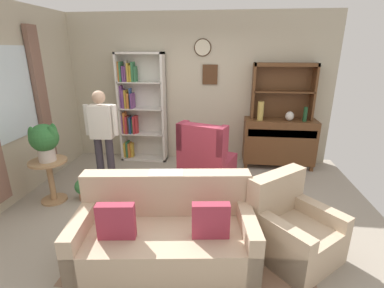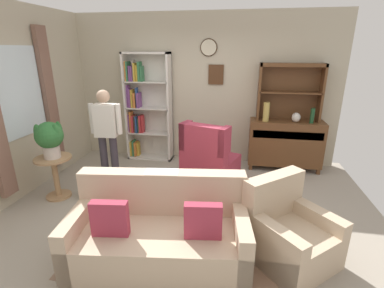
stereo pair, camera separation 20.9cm
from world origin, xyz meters
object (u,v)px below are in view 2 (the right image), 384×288
at_px(armchair_floral, 288,235).
at_px(potted_plant_large, 50,137).
at_px(sideboard, 285,143).
at_px(couch_floral, 160,234).
at_px(potted_plant_small, 87,184).
at_px(bookshelf, 145,107).
at_px(vase_round, 296,117).
at_px(plant_stand, 55,173).
at_px(wingback_chair, 209,161).
at_px(person_reading, 107,131).
at_px(vase_tall, 266,112).
at_px(coffee_table, 172,192).
at_px(sideboard_hutch, 290,84).
at_px(book_stack, 163,185).
at_px(bottle_wine, 312,116).

xyz_separation_m(armchair_floral, potted_plant_large, (-3.24, 0.77, 0.67)).
bearing_deg(sideboard, potted_plant_large, -153.69).
xyz_separation_m(couch_floral, potted_plant_small, (-1.49, 1.12, -0.12)).
relative_size(bookshelf, potted_plant_large, 3.92).
relative_size(vase_round, plant_stand, 0.26).
distance_m(wingback_chair, potted_plant_large, 2.43).
relative_size(plant_stand, person_reading, 0.41).
bearing_deg(vase_tall, coffee_table, -124.88).
distance_m(sideboard_hutch, wingback_chair, 2.00).
xyz_separation_m(wingback_chair, coffee_table, (-0.37, -1.09, -0.03)).
bearing_deg(wingback_chair, sideboard_hutch, 35.91).
xyz_separation_m(sideboard, potted_plant_large, (-3.50, -1.73, 0.45)).
height_order(potted_plant_large, book_stack, potted_plant_large).
bearing_deg(person_reading, bookshelf, 79.55).
bearing_deg(person_reading, coffee_table, -32.51).
bearing_deg(vase_round, person_reading, -160.85).
distance_m(bottle_wine, wingback_chair, 1.98).
bearing_deg(coffee_table, book_stack, -161.04).
height_order(sideboard, potted_plant_small, sideboard).
height_order(sideboard_hutch, book_stack, sideboard_hutch).
bearing_deg(vase_round, vase_tall, -178.51).
bearing_deg(plant_stand, vase_tall, 27.76).
bearing_deg(armchair_floral, potted_plant_small, 162.81).
height_order(bottle_wine, person_reading, person_reading).
height_order(sideboard, couch_floral, sideboard).
distance_m(vase_tall, vase_round, 0.53).
distance_m(plant_stand, potted_plant_large, 0.56).
distance_m(sideboard, bottle_wine, 0.67).
distance_m(plant_stand, person_reading, 0.98).
relative_size(vase_tall, couch_floral, 0.18).
height_order(couch_floral, potted_plant_small, couch_floral).
bearing_deg(wingback_chair, book_stack, -112.71).
relative_size(plant_stand, coffee_table, 0.80).
bearing_deg(book_stack, couch_floral, -76.90).
relative_size(vase_round, couch_floral, 0.09).
height_order(vase_round, coffee_table, vase_round).
relative_size(potted_plant_small, book_stack, 1.63).
height_order(bottle_wine, book_stack, bottle_wine).
distance_m(bottle_wine, plant_stand, 4.29).
relative_size(sideboard_hutch, potted_plant_large, 2.05).
bearing_deg(couch_floral, coffee_table, 95.40).
bearing_deg(sideboard_hutch, bookshelf, -179.50).
xyz_separation_m(sideboard_hutch, bottle_wine, (0.39, -0.20, -0.51)).
bearing_deg(sideboard, coffee_table, -131.02).
relative_size(sideboard, armchair_floral, 1.20).
height_order(sideboard_hutch, plant_stand, sideboard_hutch).
xyz_separation_m(bottle_wine, potted_plant_large, (-3.89, -1.64, -0.09)).
xyz_separation_m(couch_floral, potted_plant_large, (-1.90, 1.02, 0.64)).
height_order(potted_plant_small, coffee_table, coffee_table).
distance_m(potted_plant_small, person_reading, 0.89).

